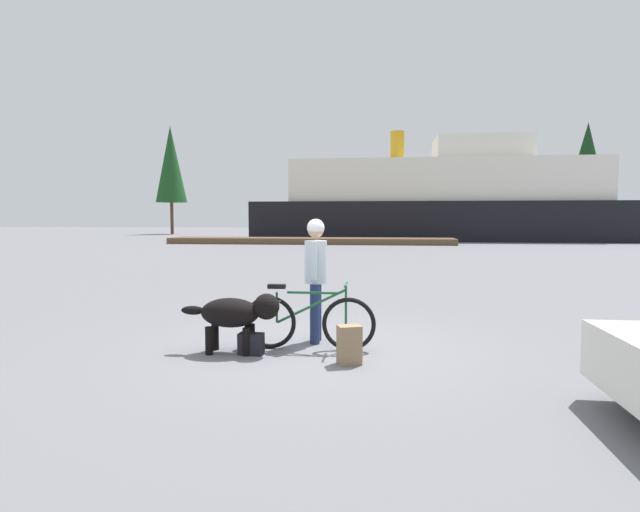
# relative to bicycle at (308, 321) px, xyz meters

# --- Properties ---
(ground_plane) EXTENTS (160.00, 160.00, 0.00)m
(ground_plane) POSITION_rel_bicycle_xyz_m (0.01, 0.03, -0.39)
(ground_plane) COLOR slate
(bicycle) EXTENTS (1.82, 0.44, 0.92)m
(bicycle) POSITION_rel_bicycle_xyz_m (0.00, 0.00, 0.00)
(bicycle) COLOR black
(bicycle) RESTS_ON ground_plane
(person_cyclist) EXTENTS (0.32, 0.53, 1.78)m
(person_cyclist) POSITION_rel_bicycle_xyz_m (0.05, 0.44, 0.69)
(person_cyclist) COLOR navy
(person_cyclist) RESTS_ON ground_plane
(dog) EXTENTS (1.34, 0.46, 0.81)m
(dog) POSITION_rel_bicycle_xyz_m (-0.92, -0.28, 0.14)
(dog) COLOR black
(dog) RESTS_ON ground_plane
(backpack) EXTENTS (0.33, 0.28, 0.48)m
(backpack) POSITION_rel_bicycle_xyz_m (0.61, -0.63, -0.15)
(backpack) COLOR #8C7251
(backpack) RESTS_ON ground_plane
(handbag_pannier) EXTENTS (0.34, 0.21, 0.28)m
(handbag_pannier) POSITION_rel_bicycle_xyz_m (-0.71, -0.33, -0.25)
(handbag_pannier) COLOR black
(handbag_pannier) RESTS_ON ground_plane
(dock_pier) EXTENTS (19.20, 2.79, 0.40)m
(dock_pier) POSITION_rel_bicycle_xyz_m (-3.83, 27.73, -0.19)
(dock_pier) COLOR brown
(dock_pier) RESTS_ON ground_plane
(ferry_boat) EXTENTS (29.21, 7.94, 8.57)m
(ferry_boat) POSITION_rel_bicycle_xyz_m (5.77, 34.91, 2.60)
(ferry_boat) COLOR black
(ferry_boat) RESTS_ON ground_plane
(sailboat_moored) EXTENTS (8.27, 2.31, 7.39)m
(sailboat_moored) POSITION_rel_bicycle_xyz_m (10.25, 35.56, 0.09)
(sailboat_moored) COLOR navy
(sailboat_moored) RESTS_ON ground_plane
(pine_tree_far_left) EXTENTS (3.24, 3.24, 11.40)m
(pine_tree_far_left) POSITION_rel_bicycle_xyz_m (-21.27, 45.90, 6.97)
(pine_tree_far_left) COLOR #4C331E
(pine_tree_far_left) RESTS_ON ground_plane
(pine_tree_center) EXTENTS (4.26, 4.26, 8.52)m
(pine_tree_center) POSITION_rel_bicycle_xyz_m (2.73, 46.06, 5.01)
(pine_tree_center) COLOR #4C331E
(pine_tree_center) RESTS_ON ground_plane
(pine_tree_far_right) EXTENTS (4.07, 4.07, 10.87)m
(pine_tree_far_right) POSITION_rel_bicycle_xyz_m (20.55, 45.99, 6.32)
(pine_tree_far_right) COLOR #4C331E
(pine_tree_far_right) RESTS_ON ground_plane
(pine_tree_mid_back) EXTENTS (3.13, 3.13, 9.07)m
(pine_tree_mid_back) POSITION_rel_bicycle_xyz_m (10.87, 54.63, 5.51)
(pine_tree_mid_back) COLOR #4C331E
(pine_tree_mid_back) RESTS_ON ground_plane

